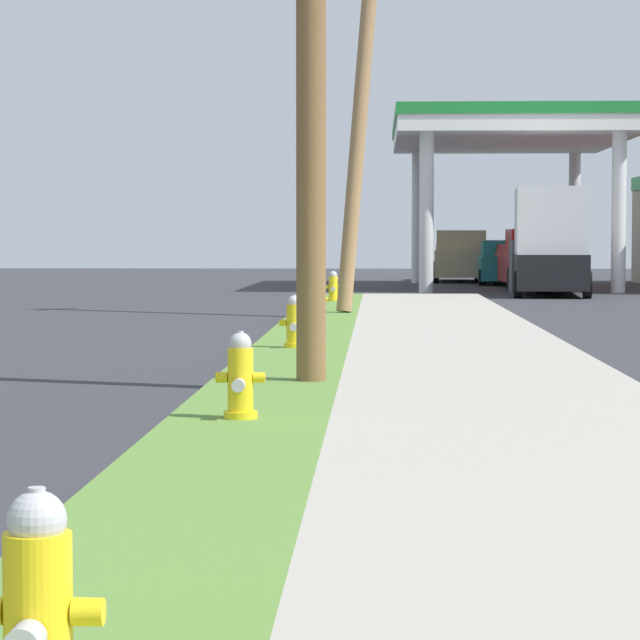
{
  "coord_description": "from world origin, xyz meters",
  "views": [
    {
      "loc": [
        1.81,
        -0.53,
        1.65
      ],
      "look_at": [
        1.29,
        12.38,
        0.92
      ],
      "focal_mm": 81.43,
      "sensor_mm": 36.0,
      "label": 1
    }
  ],
  "objects_px": {
    "fire_hydrant_fourth": "(317,301)",
    "car_teal_by_near_pump": "(504,264)",
    "utility_pole_background": "(362,92)",
    "fire_hydrant_third": "(294,324)",
    "fire_hydrant_second": "(240,380)",
    "truck_black_on_apron": "(549,244)",
    "fire_hydrant_fifth": "(333,288)",
    "fire_hydrant_nearest": "(38,619)",
    "truck_red_at_forecourt": "(533,261)",
    "truck_tan_at_far_bay": "(460,258)"
  },
  "relations": [
    {
      "from": "fire_hydrant_fourth",
      "to": "truck_black_on_apron",
      "type": "relative_size",
      "value": 0.11
    },
    {
      "from": "truck_red_at_forecourt",
      "to": "truck_black_on_apron",
      "type": "xyz_separation_m",
      "value": [
        -0.18,
        -6.01,
        0.57
      ]
    },
    {
      "from": "fire_hydrant_second",
      "to": "utility_pole_background",
      "type": "relative_size",
      "value": 0.08
    },
    {
      "from": "utility_pole_background",
      "to": "fire_hydrant_third",
      "type": "bearing_deg",
      "value": -94.61
    },
    {
      "from": "fire_hydrant_fifth",
      "to": "fire_hydrant_fourth",
      "type": "bearing_deg",
      "value": -90.65
    },
    {
      "from": "fire_hydrant_second",
      "to": "truck_tan_at_far_bay",
      "type": "height_order",
      "value": "truck_tan_at_far_bay"
    },
    {
      "from": "fire_hydrant_nearest",
      "to": "fire_hydrant_second",
      "type": "relative_size",
      "value": 1.0
    },
    {
      "from": "fire_hydrant_second",
      "to": "truck_black_on_apron",
      "type": "distance_m",
      "value": 31.24
    },
    {
      "from": "truck_red_at_forecourt",
      "to": "truck_tan_at_far_bay",
      "type": "distance_m",
      "value": 7.7
    },
    {
      "from": "car_teal_by_near_pump",
      "to": "truck_black_on_apron",
      "type": "height_order",
      "value": "truck_black_on_apron"
    },
    {
      "from": "fire_hydrant_nearest",
      "to": "car_teal_by_near_pump",
      "type": "distance_m",
      "value": 48.72
    },
    {
      "from": "truck_tan_at_far_bay",
      "to": "fire_hydrant_fourth",
      "type": "bearing_deg",
      "value": -98.82
    },
    {
      "from": "car_teal_by_near_pump",
      "to": "fire_hydrant_nearest",
      "type": "bearing_deg",
      "value": -96.64
    },
    {
      "from": "fire_hydrant_fourth",
      "to": "car_teal_by_near_pump",
      "type": "height_order",
      "value": "car_teal_by_near_pump"
    },
    {
      "from": "truck_red_at_forecourt",
      "to": "truck_tan_at_far_bay",
      "type": "height_order",
      "value": "same"
    },
    {
      "from": "fire_hydrant_second",
      "to": "fire_hydrant_third",
      "type": "xyz_separation_m",
      "value": [
        -0.01,
        8.08,
        0.0
      ]
    },
    {
      "from": "fire_hydrant_fourth",
      "to": "truck_black_on_apron",
      "type": "bearing_deg",
      "value": 67.15
    },
    {
      "from": "fire_hydrant_fifth",
      "to": "truck_red_at_forecourt",
      "type": "distance_m",
      "value": 14.61
    },
    {
      "from": "fire_hydrant_second",
      "to": "fire_hydrant_fourth",
      "type": "distance_m",
      "value": 15.87
    },
    {
      "from": "utility_pole_background",
      "to": "truck_red_at_forecourt",
      "type": "height_order",
      "value": "utility_pole_background"
    },
    {
      "from": "fire_hydrant_third",
      "to": "fire_hydrant_fifth",
      "type": "relative_size",
      "value": 1.0
    },
    {
      "from": "fire_hydrant_third",
      "to": "fire_hydrant_fourth",
      "type": "xyz_separation_m",
      "value": [
        -0.01,
        7.79,
        0.0
      ]
    },
    {
      "from": "fire_hydrant_fourth",
      "to": "truck_red_at_forecourt",
      "type": "height_order",
      "value": "truck_red_at_forecourt"
    },
    {
      "from": "fire_hydrant_third",
      "to": "utility_pole_background",
      "type": "height_order",
      "value": "utility_pole_background"
    },
    {
      "from": "fire_hydrant_nearest",
      "to": "truck_tan_at_far_bay",
      "type": "bearing_deg",
      "value": 85.3
    },
    {
      "from": "utility_pole_background",
      "to": "truck_black_on_apron",
      "type": "bearing_deg",
      "value": 66.32
    },
    {
      "from": "fire_hydrant_fifth",
      "to": "truck_black_on_apron",
      "type": "xyz_separation_m",
      "value": [
        6.12,
        7.16,
        1.04
      ]
    },
    {
      "from": "fire_hydrant_third",
      "to": "utility_pole_background",
      "type": "relative_size",
      "value": 0.08
    },
    {
      "from": "fire_hydrant_fourth",
      "to": "car_teal_by_near_pump",
      "type": "relative_size",
      "value": 0.16
    },
    {
      "from": "fire_hydrant_second",
      "to": "truck_red_at_forecourt",
      "type": "bearing_deg",
      "value": 80.14
    },
    {
      "from": "fire_hydrant_third",
      "to": "fire_hydrant_fourth",
      "type": "distance_m",
      "value": 7.79
    },
    {
      "from": "fire_hydrant_second",
      "to": "truck_black_on_apron",
      "type": "bearing_deg",
      "value": 78.57
    },
    {
      "from": "fire_hydrant_second",
      "to": "fire_hydrant_fourth",
      "type": "relative_size",
      "value": 1.0
    },
    {
      "from": "truck_tan_at_far_bay",
      "to": "fire_hydrant_nearest",
      "type": "bearing_deg",
      "value": -94.7
    },
    {
      "from": "truck_red_at_forecourt",
      "to": "utility_pole_background",
      "type": "bearing_deg",
      "value": -106.9
    },
    {
      "from": "fire_hydrant_nearest",
      "to": "truck_red_at_forecourt",
      "type": "height_order",
      "value": "truck_red_at_forecourt"
    },
    {
      "from": "fire_hydrant_fifth",
      "to": "utility_pole_background",
      "type": "xyz_separation_m",
      "value": [
        0.75,
        -5.08,
        4.29
      ]
    },
    {
      "from": "fire_hydrant_second",
      "to": "truck_black_on_apron",
      "type": "height_order",
      "value": "truck_black_on_apron"
    },
    {
      "from": "truck_black_on_apron",
      "to": "truck_tan_at_far_bay",
      "type": "xyz_separation_m",
      "value": [
        -1.83,
        13.44,
        -0.57
      ]
    },
    {
      "from": "fire_hydrant_second",
      "to": "fire_hydrant_fifth",
      "type": "distance_m",
      "value": 23.44
    },
    {
      "from": "fire_hydrant_second",
      "to": "utility_pole_background",
      "type": "xyz_separation_m",
      "value": [
        0.82,
        18.36,
        4.29
      ]
    },
    {
      "from": "fire_hydrant_second",
      "to": "utility_pole_background",
      "type": "height_order",
      "value": "utility_pole_background"
    },
    {
      "from": "utility_pole_background",
      "to": "car_teal_by_near_pump",
      "type": "height_order",
      "value": "utility_pole_background"
    },
    {
      "from": "fire_hydrant_fourth",
      "to": "utility_pole_background",
      "type": "distance_m",
      "value": 5.03
    },
    {
      "from": "fire_hydrant_nearest",
      "to": "truck_red_at_forecourt",
      "type": "relative_size",
      "value": 0.14
    },
    {
      "from": "fire_hydrant_second",
      "to": "truck_black_on_apron",
      "type": "relative_size",
      "value": 0.11
    },
    {
      "from": "fire_hydrant_fifth",
      "to": "fire_hydrant_third",
      "type": "bearing_deg",
      "value": -90.28
    },
    {
      "from": "fire_hydrant_nearest",
      "to": "utility_pole_background",
      "type": "distance_m",
      "value": 26.47
    },
    {
      "from": "fire_hydrant_nearest",
      "to": "utility_pole_background",
      "type": "bearing_deg",
      "value": 88.4
    },
    {
      "from": "fire_hydrant_fifth",
      "to": "car_teal_by_near_pump",
      "type": "distance_m",
      "value": 18.11
    }
  ]
}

